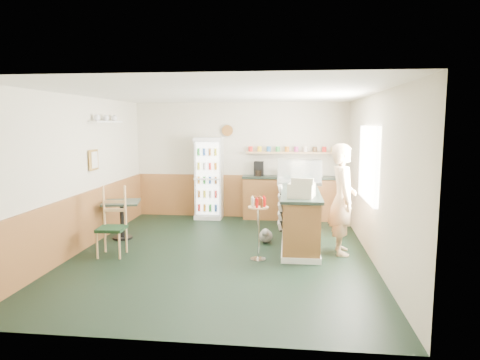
# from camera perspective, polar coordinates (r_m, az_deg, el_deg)

# --- Properties ---
(ground) EXTENTS (6.00, 6.00, 0.00)m
(ground) POSITION_cam_1_polar(r_m,az_deg,el_deg) (7.45, -2.54, -9.79)
(ground) COLOR black
(ground) RESTS_ON ground
(room_envelope) EXTENTS (5.04, 6.02, 2.72)m
(room_envelope) POSITION_cam_1_polar(r_m,az_deg,el_deg) (7.90, -3.41, 2.49)
(room_envelope) COLOR beige
(room_envelope) RESTS_ON ground
(service_counter) EXTENTS (0.68, 3.01, 1.01)m
(service_counter) POSITION_cam_1_polar(r_m,az_deg,el_deg) (8.29, 7.91, -4.77)
(service_counter) COLOR #986331
(service_counter) RESTS_ON ground
(back_counter) EXTENTS (2.24, 0.42, 1.69)m
(back_counter) POSITION_cam_1_polar(r_m,az_deg,el_deg) (9.96, 6.74, -2.12)
(back_counter) COLOR #986331
(back_counter) RESTS_ON ground
(drinks_fridge) EXTENTS (0.63, 0.53, 1.90)m
(drinks_fridge) POSITION_cam_1_polar(r_m,az_deg,el_deg) (10.01, -4.17, 0.25)
(drinks_fridge) COLOR silver
(drinks_fridge) RESTS_ON ground
(display_case) EXTENTS (0.88, 0.46, 0.50)m
(display_case) POSITION_cam_1_polar(r_m,az_deg,el_deg) (8.61, 7.93, 1.07)
(display_case) COLOR silver
(display_case) RESTS_ON service_counter
(cash_register) EXTENTS (0.48, 0.50, 0.23)m
(cash_register) POSITION_cam_1_polar(r_m,az_deg,el_deg) (7.13, 8.21, -1.34)
(cash_register) COLOR beige
(cash_register) RESTS_ON service_counter
(shopkeeper) EXTENTS (0.46, 0.64, 1.89)m
(shopkeeper) POSITION_cam_1_polar(r_m,az_deg,el_deg) (7.46, 13.52, -2.51)
(shopkeeper) COLOR tan
(shopkeeper) RESTS_ON ground
(condiment_stand) EXTENTS (0.33, 0.33, 1.04)m
(condiment_stand) POSITION_cam_1_polar(r_m,az_deg,el_deg) (6.95, 2.45, -5.14)
(condiment_stand) COLOR silver
(condiment_stand) RESTS_ON ground
(newspaper_rack) EXTENTS (0.09, 0.42, 0.84)m
(newspaper_rack) POSITION_cam_1_polar(r_m,az_deg,el_deg) (8.08, 5.43, -3.67)
(newspaper_rack) COLOR black
(newspaper_rack) RESTS_ON ground
(cafe_table) EXTENTS (0.80, 0.80, 0.73)m
(cafe_table) POSITION_cam_1_polar(r_m,az_deg,el_deg) (8.56, -15.48, -4.20)
(cafe_table) COLOR black
(cafe_table) RESTS_ON ground
(cafe_chair) EXTENTS (0.46, 0.46, 1.17)m
(cafe_chair) POSITION_cam_1_polar(r_m,az_deg,el_deg) (7.59, -16.52, -5.02)
(cafe_chair) COLOR black
(cafe_chair) RESTS_ON ground
(dog_doorstop) EXTENTS (0.25, 0.32, 0.30)m
(dog_doorstop) POSITION_cam_1_polar(r_m,az_deg,el_deg) (8.05, 3.46, -7.40)
(dog_doorstop) COLOR gray
(dog_doorstop) RESTS_ON ground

